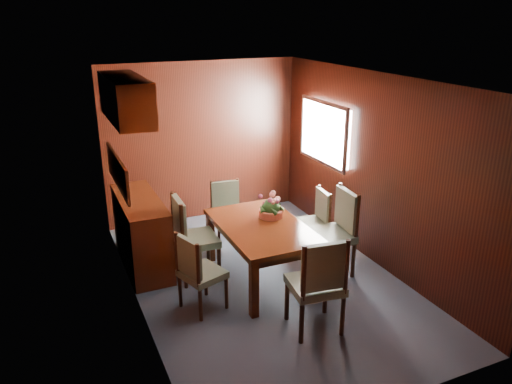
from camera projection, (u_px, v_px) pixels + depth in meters
name	position (u px, v px, depth m)	size (l,w,h in m)	color
ground	(265.00, 280.00, 6.05)	(4.50, 4.50, 0.00)	#3D4653
room_shell	(245.00, 144.00, 5.74)	(3.06, 4.52, 2.41)	black
sideboard	(141.00, 232.00, 6.28)	(0.48, 1.40, 0.90)	#361306
dining_table	(262.00, 233.00, 5.88)	(0.95, 1.51, 0.71)	#361306
chair_left_near	(197.00, 269.00, 5.28)	(0.52, 0.53, 0.89)	black
chair_left_far	(190.00, 233.00, 5.92)	(0.49, 0.51, 1.05)	black
chair_right_near	(337.00, 227.00, 6.08)	(0.53, 0.55, 1.07)	black
chair_right_far	(316.00, 218.00, 6.61)	(0.45, 0.46, 0.88)	black
chair_head	(319.00, 281.00, 4.88)	(0.56, 0.54, 1.06)	black
chair_foot	(227.00, 210.00, 6.85)	(0.46, 0.45, 0.90)	black
flower_centerpiece	(271.00, 205.00, 6.03)	(0.32, 0.32, 0.32)	#CD583E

